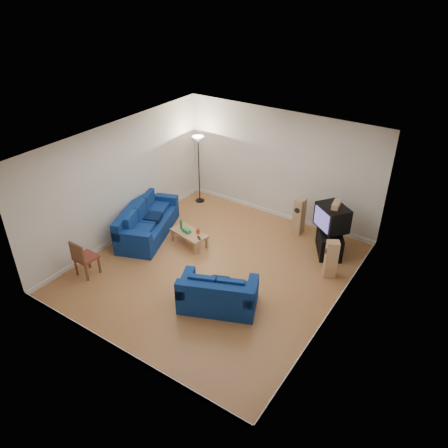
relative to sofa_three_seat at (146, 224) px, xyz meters
The scene contains 16 objects.
room 2.80m from the sofa_three_seat, ahead, with size 6.01×6.51×3.21m.
sofa_three_seat is the anchor object (origin of this frame).
sofa_loveseat 3.64m from the sofa_three_seat, 22.67° to the right, with size 1.90×1.50×0.83m.
coffee_table 1.33m from the sofa_three_seat, 11.37° to the left, with size 1.11×0.71×0.37m.
bottle 1.07m from the sofa_three_seat, 15.66° to the left, with size 0.06×0.06×0.28m, color #197233.
tissue_box 1.27m from the sofa_three_seat, 10.50° to the left, with size 0.24×0.13×0.10m, color green.
red_canister 1.58m from the sofa_three_seat, 13.03° to the left, with size 0.10×0.10×0.14m, color red.
remote 1.70m from the sofa_three_seat, ahead, with size 0.17×0.05×0.02m, color black.
tv_stand 4.97m from the sofa_three_seat, 23.36° to the left, with size 1.01×0.56×0.62m, color black.
av_receiver 5.00m from the sofa_three_seat, 23.90° to the left, with size 0.38×0.31×0.09m, color black.
television 5.00m from the sofa_three_seat, 23.92° to the left, with size 1.01×0.96×0.63m.
centre_speaker 5.11m from the sofa_three_seat, 23.63° to the left, with size 0.41×0.16×0.14m, color tan.
speaker_left 4.23m from the sofa_three_seat, 34.86° to the left, with size 0.26×0.33×1.05m.
speaker_right 5.07m from the sofa_three_seat, 11.64° to the left, with size 0.36×0.34×0.98m.
floor_lamp 2.81m from the sofa_three_seat, 88.56° to the left, with size 0.37×0.37×2.15m.
dining_chair 2.23m from the sofa_three_seat, 88.49° to the right, with size 0.48×0.48×0.98m.
Camera 1 is at (5.00, -7.14, 6.50)m, focal length 35.00 mm.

